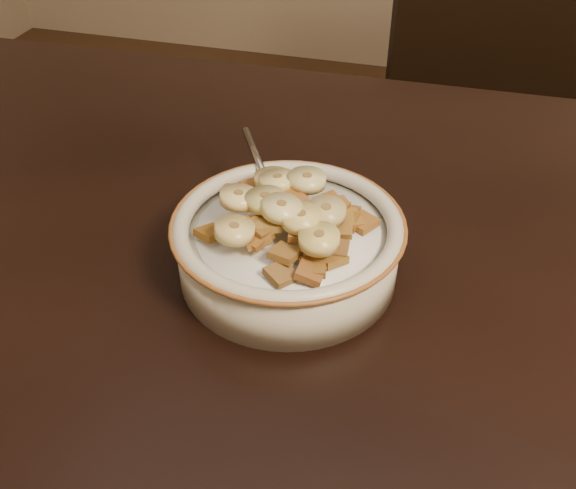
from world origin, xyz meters
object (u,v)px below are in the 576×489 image
(chair, at_px, (470,169))
(cereal_bowl, at_px, (288,252))
(table, at_px, (404,344))
(spoon, at_px, (277,207))

(chair, xyz_separation_m, cereal_bowl, (-0.17, -0.71, 0.32))
(chair, bearing_deg, cereal_bowl, -121.80)
(table, distance_m, spoon, 0.15)
(table, xyz_separation_m, cereal_bowl, (-0.11, 0.04, 0.04))
(spoon, bearing_deg, chair, -138.18)
(table, height_order, chair, chair)
(table, xyz_separation_m, chair, (0.06, 0.75, -0.28))
(cereal_bowl, xyz_separation_m, spoon, (-0.02, 0.02, 0.03))
(table, xyz_separation_m, spoon, (-0.12, 0.06, 0.07))
(cereal_bowl, relative_size, spoon, 4.17)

